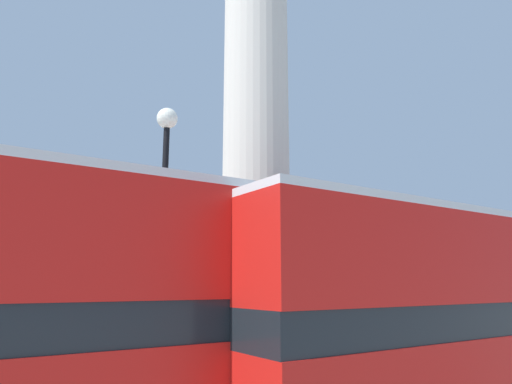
% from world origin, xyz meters
% --- Properties ---
extents(monument_column, '(4.80, 4.80, 21.80)m').
position_xyz_m(monument_column, '(0.00, 0.00, 9.07)').
color(monument_column, beige).
rests_on(monument_column, ground_plane).
extents(bus_b, '(10.96, 3.46, 4.23)m').
position_xyz_m(bus_b, '(1.25, -6.21, 2.34)').
color(bus_b, red).
rests_on(bus_b, ground_plane).
extents(equestrian_statue, '(3.18, 2.35, 6.42)m').
position_xyz_m(equestrian_statue, '(11.86, 2.29, 2.00)').
color(equestrian_statue, beige).
rests_on(equestrian_statue, ground_plane).
extents(street_lamp, '(0.48, 0.48, 6.88)m').
position_xyz_m(street_lamp, '(-3.86, -2.76, 4.17)').
color(street_lamp, black).
rests_on(street_lamp, ground_plane).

